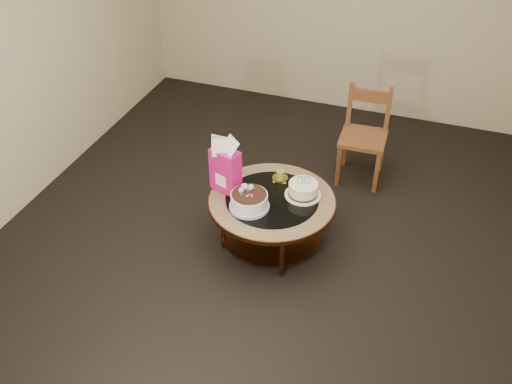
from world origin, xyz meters
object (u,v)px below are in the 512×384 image
(cream_cake, at_px, (303,190))
(dining_chair, at_px, (364,135))
(coffee_table, at_px, (272,206))
(gift_bag, at_px, (225,165))
(decorated_cake, at_px, (249,201))

(cream_cake, bearing_deg, dining_chair, 57.56)
(coffee_table, height_order, gift_bag, gift_bag)
(cream_cake, height_order, gift_bag, gift_bag)
(cream_cake, relative_size, dining_chair, 0.32)
(decorated_cake, bearing_deg, cream_cake, 39.29)
(coffee_table, bearing_deg, cream_cake, 28.81)
(coffee_table, height_order, dining_chair, dining_chair)
(coffee_table, distance_m, dining_chair, 1.30)
(decorated_cake, relative_size, dining_chair, 0.35)
(gift_bag, height_order, dining_chair, gift_bag)
(coffee_table, distance_m, cream_cake, 0.28)
(cream_cake, distance_m, dining_chair, 1.11)
(dining_chair, bearing_deg, decorated_cake, -117.06)
(decorated_cake, xyz_separation_m, dining_chair, (0.63, 1.36, -0.06))
(coffee_table, bearing_deg, gift_bag, -179.66)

